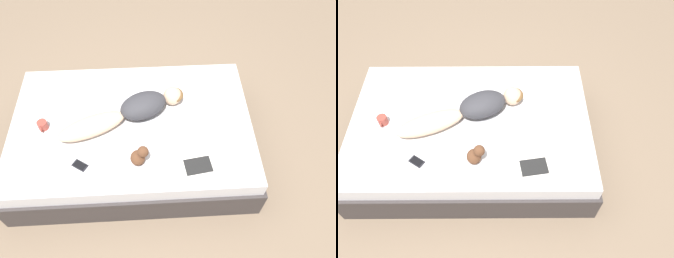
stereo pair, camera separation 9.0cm
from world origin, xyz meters
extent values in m
plane|color=#7A6651|center=(0.00, 0.00, 0.00)|extent=(12.00, 12.00, 0.00)
cube|color=#383333|center=(0.00, 0.00, 0.17)|extent=(1.54, 2.33, 0.34)
cube|color=silver|center=(0.00, 0.00, 0.42)|extent=(1.48, 2.27, 0.15)
ellipsoid|color=#DBB28E|center=(0.09, -0.35, 0.57)|extent=(0.45, 0.67, 0.15)
ellipsoid|color=#333338|center=(-0.11, 0.12, 0.60)|extent=(0.44, 0.53, 0.20)
ellipsoid|color=brown|center=(-0.24, 0.43, 0.59)|extent=(0.24, 0.23, 0.10)
sphere|color=#DBB28E|center=(-0.23, 0.41, 0.59)|extent=(0.18, 0.18, 0.18)
cube|color=silver|center=(0.27, 0.54, 0.50)|extent=(0.29, 0.36, 0.01)
cube|color=silver|center=(0.51, 0.58, 0.50)|extent=(0.29, 0.36, 0.01)
cube|color=black|center=(0.51, 0.58, 0.51)|extent=(0.19, 0.25, 0.00)
cylinder|color=#993D33|center=(0.03, -0.81, 0.54)|extent=(0.09, 0.09, 0.09)
cylinder|color=black|center=(0.03, -0.81, 0.58)|extent=(0.08, 0.08, 0.01)
torus|color=#993D33|center=(0.08, -0.81, 0.54)|extent=(0.06, 0.01, 0.06)
cube|color=black|center=(0.45, -0.43, 0.50)|extent=(0.14, 0.15, 0.01)
cube|color=black|center=(0.45, -0.43, 0.51)|extent=(0.11, 0.12, 0.00)
ellipsoid|color=brown|center=(0.44, 0.07, 0.56)|extent=(0.14, 0.13, 0.12)
sphere|color=brown|center=(0.44, 0.12, 0.65)|extent=(0.10, 0.10, 0.10)
camera|label=1|loc=(1.92, 0.24, 2.94)|focal=35.00mm
camera|label=2|loc=(1.92, 0.33, 2.94)|focal=35.00mm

